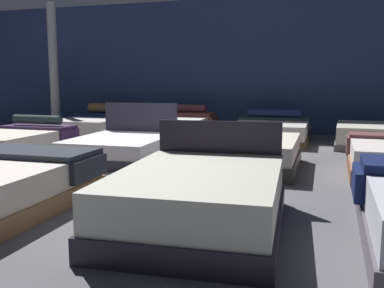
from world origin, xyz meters
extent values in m
cube|color=#5B5B60|center=(0.00, 0.00, -0.01)|extent=(18.00, 18.00, 0.02)
cube|color=navy|center=(0.00, 4.72, 1.75)|extent=(18.00, 0.06, 3.50)
cube|color=#2D313B|center=(-1.10, -2.31, 0.50)|extent=(1.51, 0.75, 0.07)
cube|color=#2D313B|center=(-0.34, -2.30, 0.35)|extent=(0.07, 0.74, 0.24)
cube|color=black|center=(1.17, -2.96, 0.11)|extent=(1.59, 2.12, 0.21)
cube|color=silver|center=(1.17, -2.96, 0.38)|extent=(1.52, 2.05, 0.33)
cube|color=black|center=(1.11, -1.94, 0.45)|extent=(1.39, 0.11, 0.91)
cube|color=#121D4B|center=(2.57, -2.31, 0.39)|extent=(0.10, 0.65, 0.27)
cube|color=brown|center=(-3.29, 0.05, 0.08)|extent=(1.48, 2.16, 0.16)
cube|color=silver|center=(-3.29, 0.05, 0.28)|extent=(1.42, 2.10, 0.25)
cube|color=#412950|center=(-3.28, 0.78, 0.44)|extent=(1.43, 0.64, 0.05)
cube|color=#412950|center=(-3.99, 0.79, 0.29)|extent=(0.06, 0.61, 0.25)
cube|color=#412950|center=(-2.56, 0.77, 0.29)|extent=(0.06, 0.61, 0.25)
cylinder|color=#293E3B|center=(-3.28, 0.74, 0.59)|extent=(1.08, 0.20, 0.18)
cube|color=#2A2937|center=(-1.08, 0.02, 0.08)|extent=(1.60, 1.96, 0.16)
cube|color=white|center=(-1.08, 0.02, 0.28)|extent=(1.54, 1.90, 0.23)
cube|color=#2A2937|center=(-1.11, 0.97, 0.47)|extent=(1.46, 0.08, 0.94)
cube|color=#35332C|center=(1.09, -0.04, 0.10)|extent=(1.64, 1.95, 0.21)
cube|color=silver|center=(1.09, -0.04, 0.34)|extent=(1.58, 1.89, 0.27)
cube|color=brown|center=(2.65, 0.75, 0.32)|extent=(0.07, 0.50, 0.29)
cube|color=#34272C|center=(-3.29, 2.98, 0.06)|extent=(1.58, 2.22, 0.13)
cube|color=silver|center=(-3.29, 2.98, 0.28)|extent=(1.51, 2.16, 0.31)
cube|color=navy|center=(-3.33, 3.67, 0.47)|extent=(1.49, 0.77, 0.08)
cube|color=navy|center=(-4.07, 3.64, 0.29)|extent=(0.11, 0.71, 0.29)
cube|color=navy|center=(-2.58, 3.70, 0.29)|extent=(0.11, 0.71, 0.29)
cylinder|color=olive|center=(-3.33, 3.80, 0.64)|extent=(1.01, 0.29, 0.25)
cube|color=brown|center=(-1.14, 2.98, 0.09)|extent=(1.68, 2.08, 0.18)
cube|color=white|center=(-1.14, 2.98, 0.34)|extent=(1.62, 2.02, 0.32)
cube|color=brown|center=(-1.15, 3.60, 0.54)|extent=(1.63, 0.79, 0.08)
cube|color=brown|center=(-1.98, 3.58, 0.37)|extent=(0.10, 0.75, 0.27)
cube|color=brown|center=(-0.33, 3.62, 0.37)|extent=(0.10, 0.75, 0.27)
cylinder|color=brown|center=(-1.16, 3.77, 0.67)|extent=(1.20, 0.22, 0.20)
cube|color=brown|center=(1.14, 3.00, 0.08)|extent=(1.68, 2.01, 0.15)
cube|color=silver|center=(1.14, 3.00, 0.30)|extent=(1.62, 1.95, 0.30)
cube|color=#25393B|center=(1.15, 3.72, 0.48)|extent=(1.64, 0.50, 0.06)
cube|color=#25393B|center=(0.32, 3.73, 0.33)|extent=(0.07, 0.48, 0.24)
cube|color=#25393B|center=(1.98, 3.71, 0.33)|extent=(0.07, 0.48, 0.24)
cylinder|color=navy|center=(1.15, 3.64, 0.61)|extent=(1.25, 0.21, 0.19)
cube|color=#585454|center=(3.30, 2.93, 0.06)|extent=(1.67, 1.98, 0.13)
cube|color=beige|center=(3.30, 2.93, 0.30)|extent=(1.60, 1.92, 0.34)
cylinder|color=silver|center=(-4.98, 3.88, 1.75)|extent=(0.24, 0.24, 3.50)
camera|label=1|loc=(2.20, -6.61, 1.34)|focal=40.07mm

